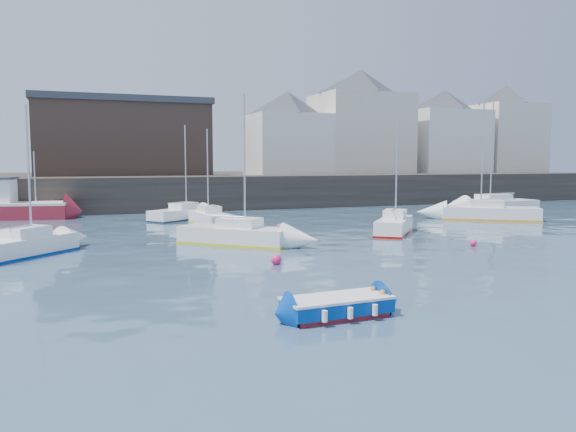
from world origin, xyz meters
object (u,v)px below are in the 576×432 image
object	(u,v)px
sailboat_b	(235,234)
sailboat_h	(182,213)
sailboat_c	(394,225)
buoy_near	(276,264)
buoy_mid	(473,246)
sailboat_f	(211,218)
sailboat_a	(23,246)
sailboat_d	(490,212)
buoy_far	(279,229)
blue_dinghy	(337,306)
sailboat_g	(496,205)
fishing_boat	(12,206)

from	to	relation	value
sailboat_b	sailboat_h	size ratio (longest dim) A/B	1.11
sailboat_c	buoy_near	xyz separation A→B (m)	(-10.11, -7.21, -0.52)
buoy_mid	sailboat_f	bearing A→B (deg)	125.77
sailboat_a	buoy_mid	xyz separation A→B (m)	(21.45, -4.73, -0.49)
sailboat_d	buoy_far	world-z (taller)	sailboat_d
sailboat_h	buoy_far	distance (m)	9.41
blue_dinghy	sailboat_c	distance (m)	19.04
sailboat_b	buoy_mid	size ratio (longest dim) A/B	22.74
sailboat_f	sailboat_g	distance (m)	25.42
sailboat_a	buoy_mid	world-z (taller)	sailboat_a
sailboat_g	sailboat_b	bearing A→B (deg)	-157.97
buoy_near	buoy_mid	bearing A→B (deg)	6.57
sailboat_b	buoy_mid	bearing A→B (deg)	-23.84
sailboat_h	buoy_near	xyz separation A→B (m)	(0.58, -19.78, -0.46)
sailboat_b	sailboat_c	distance (m)	10.23
sailboat_g	buoy_mid	xyz separation A→B (m)	(-14.91, -15.59, -0.55)
sailboat_g	blue_dinghy	bearing A→B (deg)	-137.30
sailboat_g	buoy_mid	size ratio (longest dim) A/B	28.14
fishing_boat	sailboat_a	bearing A→B (deg)	-83.06
sailboat_g	sailboat_c	bearing A→B (deg)	-148.86
sailboat_c	sailboat_b	bearing A→B (deg)	-174.79
fishing_boat	sailboat_f	world-z (taller)	sailboat_f
sailboat_f	sailboat_d	bearing A→B (deg)	-11.70
fishing_boat	buoy_near	size ratio (longest dim) A/B	17.77
sailboat_a	buoy_far	xyz separation A→B (m)	(14.54, 5.74, -0.49)
fishing_boat	sailboat_a	xyz separation A→B (m)	(2.28, -18.76, -0.50)
sailboat_h	buoy_far	xyz separation A→B (m)	(4.89, -8.03, -0.46)
sailboat_a	sailboat_b	bearing A→B (deg)	1.50
blue_dinghy	fishing_boat	bearing A→B (deg)	109.15
sailboat_a	sailboat_h	distance (m)	16.81
blue_dinghy	sailboat_d	world-z (taller)	sailboat_d
fishing_boat	buoy_far	xyz separation A→B (m)	(16.82, -13.02, -0.99)
blue_dinghy	sailboat_g	bearing A→B (deg)	42.70
sailboat_f	buoy_mid	bearing A→B (deg)	-54.23
sailboat_h	sailboat_b	bearing A→B (deg)	-87.86
fishing_boat	sailboat_f	bearing A→B (deg)	-33.98
sailboat_a	sailboat_b	world-z (taller)	sailboat_b
sailboat_g	buoy_near	size ratio (longest dim) A/B	21.17
sailboat_b	sailboat_d	size ratio (longest dim) A/B	0.88
fishing_boat	sailboat_d	bearing A→B (deg)	-21.38
sailboat_f	fishing_boat	bearing A→B (deg)	146.02
blue_dinghy	sailboat_d	xyz separation A→B (m)	(22.07, 19.85, 0.21)
blue_dinghy	sailboat_c	world-z (taller)	sailboat_c
sailboat_f	sailboat_g	bearing A→B (deg)	2.34
blue_dinghy	buoy_mid	xyz separation A→B (m)	(12.28, 9.49, -0.33)
sailboat_c	buoy_far	world-z (taller)	sailboat_c
sailboat_f	buoy_near	bearing A→B (deg)	-92.64
sailboat_f	sailboat_h	size ratio (longest dim) A/B	0.93
buoy_mid	sailboat_a	bearing A→B (deg)	167.58
blue_dinghy	fishing_boat	world-z (taller)	fishing_boat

